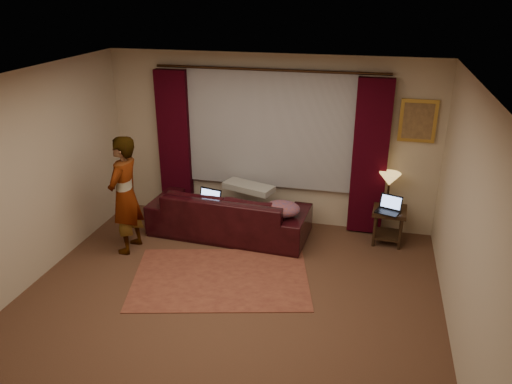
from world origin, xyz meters
TOP-DOWN VIEW (x-y plane):
  - floor at (0.00, 0.00)m, footprint 5.00×5.00m
  - ceiling at (0.00, 0.00)m, footprint 5.00×5.00m
  - wall_back at (0.00, 2.50)m, footprint 5.00×0.02m
  - wall_front at (0.00, -2.50)m, footprint 5.00×0.02m
  - wall_left at (-2.50, 0.00)m, footprint 0.02×5.00m
  - wall_right at (2.50, 0.00)m, footprint 0.02×5.00m
  - sheer_curtain at (0.00, 2.44)m, footprint 2.50×0.05m
  - drape_left at (-1.50, 2.39)m, footprint 0.50×0.14m
  - drape_right at (1.50, 2.39)m, footprint 0.50×0.14m
  - curtain_rod at (0.00, 2.39)m, footprint 0.04×0.04m
  - picture_frame at (2.10, 2.47)m, footprint 0.50×0.04m
  - sofa at (-0.47, 1.84)m, footprint 2.41×1.15m
  - throw_blanket at (-0.22, 2.07)m, footprint 0.82×0.53m
  - clothing_pile at (0.37, 1.65)m, footprint 0.57×0.48m
  - laptop_sofa at (-0.76, 1.65)m, footprint 0.43×0.45m
  - area_rug at (-0.23, 0.62)m, footprint 2.52×1.98m
  - end_table at (1.85, 2.13)m, footprint 0.49×0.49m
  - tiffany_lamp at (1.80, 2.26)m, footprint 0.40×0.40m
  - laptop_table at (1.81, 1.99)m, footprint 0.41×0.43m
  - person at (-1.71, 1.06)m, footprint 0.52×0.52m

SIDE VIEW (x-z plane):
  - floor at x=0.00m, z-range -0.01..0.00m
  - area_rug at x=-0.23m, z-range 0.00..0.01m
  - end_table at x=1.85m, z-range 0.00..0.54m
  - sofa at x=-0.47m, z-range 0.00..0.95m
  - clothing_pile at x=0.37m, z-range 0.47..0.69m
  - laptop_sofa at x=-0.76m, z-range 0.47..0.73m
  - laptop_table at x=1.81m, z-range 0.54..0.76m
  - tiffany_lamp at x=1.80m, z-range 0.54..1.03m
  - person at x=-1.71m, z-range 0.00..1.67m
  - throw_blanket at x=-0.22m, z-range 0.90..0.99m
  - drape_left at x=-1.50m, z-range 0.03..2.33m
  - drape_right at x=1.50m, z-range 0.03..2.33m
  - wall_back at x=0.00m, z-range 0.00..2.60m
  - wall_front at x=0.00m, z-range 0.00..2.60m
  - wall_left at x=-2.50m, z-range 0.00..2.60m
  - wall_right at x=2.50m, z-range 0.00..2.60m
  - sheer_curtain at x=0.00m, z-range 0.60..2.40m
  - picture_frame at x=2.10m, z-range 1.45..2.05m
  - curtain_rod at x=0.00m, z-range 0.68..4.08m
  - ceiling at x=0.00m, z-range 2.59..2.61m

